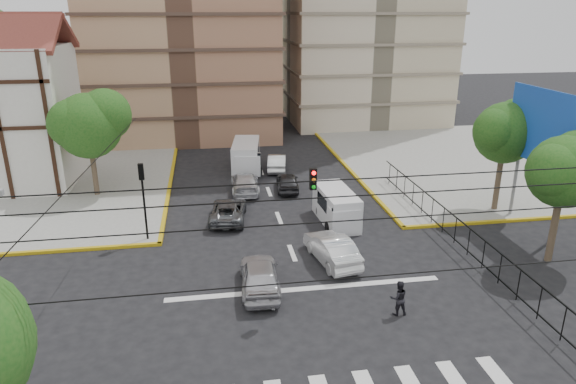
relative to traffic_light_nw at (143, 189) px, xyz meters
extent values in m
plane|color=black|center=(7.80, -7.80, -3.11)|extent=(160.00, 160.00, 0.00)
cube|color=gray|center=(27.80, 12.20, -3.04)|extent=(26.00, 26.00, 0.15)
cube|color=silver|center=(7.80, -6.60, -3.11)|extent=(13.00, 0.40, 0.01)
cylinder|color=slate|center=(22.30, -3.80, -0.96)|extent=(0.20, 0.20, 4.00)
cylinder|color=slate|center=(22.30, 0.20, -0.96)|extent=(0.20, 0.20, 4.00)
cube|color=silver|center=(22.30, -1.80, 3.04)|extent=(0.25, 6.00, 4.00)
cube|color=blue|center=(22.10, -1.80, 3.04)|extent=(0.08, 6.20, 4.20)
cylinder|color=#473828|center=(20.80, -5.80, -1.01)|extent=(0.36, 0.36, 4.20)
sphere|color=#194E16|center=(20.80, -5.80, 1.73)|extent=(3.60, 3.60, 3.60)
sphere|color=#194E16|center=(20.08, -6.10, 1.91)|extent=(2.70, 2.70, 2.70)
cylinder|color=#473828|center=(21.80, 1.20, -0.87)|extent=(0.36, 0.36, 4.48)
sphere|color=#194E16|center=(21.80, 1.20, 2.05)|extent=(3.80, 3.80, 3.80)
sphere|color=#194E16|center=(22.75, 1.50, 2.62)|extent=(3.04, 3.04, 3.04)
sphere|color=#194E16|center=(21.04, 0.90, 2.24)|extent=(2.85, 2.85, 2.85)
cylinder|color=#473828|center=(-4.20, 8.20, -1.01)|extent=(0.36, 0.36, 4.20)
sphere|color=#194E16|center=(-4.20, 8.20, 1.89)|extent=(4.40, 4.40, 4.40)
sphere|color=#194E16|center=(-3.10, 8.50, 2.55)|extent=(3.52, 3.52, 3.52)
sphere|color=#194E16|center=(-5.08, 7.90, 2.11)|extent=(3.30, 3.30, 3.30)
cylinder|color=black|center=(0.00, 0.00, -1.21)|extent=(0.12, 0.12, 3.50)
cube|color=black|center=(0.00, 0.00, 0.99)|extent=(0.28, 0.22, 0.90)
sphere|color=#FF0C0C|center=(0.00, 0.00, 1.29)|extent=(0.17, 0.17, 0.17)
cube|color=black|center=(7.80, -7.80, 2.69)|extent=(0.28, 0.22, 0.90)
cylinder|color=black|center=(7.80, -16.80, 3.14)|extent=(18.00, 0.03, 0.03)
cylinder|color=slate|center=(-1.20, -16.80, 1.54)|extent=(0.28, 0.28, 9.00)
cube|color=silver|center=(11.16, 0.98, -2.09)|extent=(2.05, 4.55, 2.05)
cube|color=silver|center=(11.16, -0.80, -2.22)|extent=(1.75, 1.17, 1.43)
cube|color=black|center=(11.16, -1.11, -1.73)|extent=(1.65, 0.20, 0.80)
cylinder|color=black|center=(10.32, -0.44, -2.80)|extent=(0.25, 0.62, 0.62)
cylinder|color=black|center=(12.01, -0.44, -2.80)|extent=(0.25, 0.62, 0.62)
cylinder|color=black|center=(10.32, 2.41, -2.80)|extent=(0.25, 0.62, 0.62)
cylinder|color=black|center=(12.01, 2.41, -2.80)|extent=(0.25, 0.62, 0.62)
cube|color=silver|center=(6.65, 12.86, -1.95)|extent=(2.69, 5.27, 2.32)
cube|color=silver|center=(6.65, 10.84, -2.10)|extent=(2.06, 1.46, 1.61)
cube|color=black|center=(6.65, 10.49, -1.55)|extent=(1.86, 0.36, 0.91)
cylinder|color=black|center=(5.69, 11.25, -2.76)|extent=(0.25, 0.71, 0.71)
cylinder|color=black|center=(7.61, 11.25, -2.76)|extent=(0.25, 0.71, 0.71)
cylinder|color=black|center=(5.69, 14.47, -2.76)|extent=(0.25, 0.71, 0.71)
cylinder|color=black|center=(7.61, 14.47, -2.76)|extent=(0.25, 0.71, 0.71)
imported|color=#BBBABF|center=(5.68, -6.31, -2.36)|extent=(1.98, 4.48, 1.50)
imported|color=white|center=(9.65, -4.09, -2.38)|extent=(2.28, 4.61, 1.45)
imported|color=#585B60|center=(4.67, 2.40, -2.49)|extent=(2.65, 4.69, 1.24)
imported|color=silver|center=(6.12, 7.48, -2.43)|extent=(2.09, 4.79, 1.37)
imported|color=#2A2A2C|center=(9.17, 7.29, -2.47)|extent=(1.89, 3.91, 1.29)
imported|color=white|center=(9.11, 12.39, -2.45)|extent=(2.04, 4.21, 1.33)
imported|color=black|center=(11.27, -9.31, -2.32)|extent=(0.77, 0.61, 1.58)
camera|label=1|loc=(3.61, -27.30, 9.20)|focal=32.00mm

